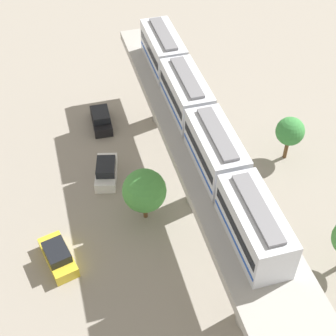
% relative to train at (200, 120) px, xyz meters
% --- Properties ---
extents(ground_plane, '(120.00, 120.00, 0.00)m').
position_rel_train_xyz_m(ground_plane, '(0.00, 0.48, -8.56)').
color(ground_plane, gray).
extents(viaduct, '(5.20, 35.80, 7.03)m').
position_rel_train_xyz_m(viaduct, '(0.00, 0.48, -3.03)').
color(viaduct, '#A8A59E').
rests_on(viaduct, ground).
extents(train, '(2.64, 27.45, 3.24)m').
position_rel_train_xyz_m(train, '(0.00, 0.00, 0.00)').
color(train, silver).
rests_on(train, viaduct).
extents(parked_car_white, '(2.76, 4.51, 1.76)m').
position_rel_train_xyz_m(parked_car_white, '(6.99, -4.53, -7.82)').
color(parked_car_white, white).
rests_on(parked_car_white, ground).
extents(parked_car_yellow, '(2.75, 4.51, 1.76)m').
position_rel_train_xyz_m(parked_car_yellow, '(12.25, 3.56, -7.82)').
color(parked_car_yellow, yellow).
rests_on(parked_car_yellow, ground).
extents(parked_car_black, '(1.98, 4.27, 1.76)m').
position_rel_train_xyz_m(parked_car_black, '(6.11, -11.96, -7.82)').
color(parked_car_black, black).
rests_on(parked_car_black, ground).
extents(tree_near_viaduct, '(3.57, 3.57, 4.94)m').
position_rel_train_xyz_m(tree_near_viaduct, '(4.72, 0.93, -5.42)').
color(tree_near_viaduct, brown).
rests_on(tree_near_viaduct, ground).
extents(tree_far_corner, '(2.63, 2.63, 4.52)m').
position_rel_train_xyz_m(tree_far_corner, '(-9.65, -2.57, -5.40)').
color(tree_far_corner, brown).
rests_on(tree_far_corner, ground).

